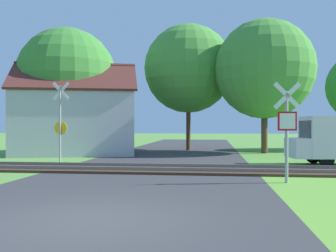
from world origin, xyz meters
name	(u,v)px	position (x,y,z in m)	size (l,w,h in m)	color
ground_plane	(86,220)	(0.00, 0.00, 0.00)	(160.00, 160.00, 0.00)	#5B933D
road_asphalt	(113,200)	(0.00, 2.00, 0.00)	(8.21, 80.00, 0.01)	#38383A
rail_track	(153,169)	(0.00, 7.95, 0.06)	(60.00, 2.60, 0.22)	#422D1E
stop_sign_near	(287,125)	(4.73, 5.25, 1.82)	(0.87, 0.18, 3.20)	#9E9EA5
crossing_sign_far	(60,120)	(-4.80, 10.11, 2.11)	(0.88, 0.15, 3.90)	#9E9EA5
house	(76,121)	(-6.25, 15.96, 2.14)	(8.64, 7.18, 5.82)	#B7B7BC
tree_left	(67,78)	(-7.23, 16.92, 5.01)	(6.56, 6.56, 8.29)	#513823
tree_center	(188,69)	(0.59, 20.65, 6.02)	(6.51, 6.51, 9.28)	#513823
tree_right	(264,69)	(5.77, 18.31, 5.54)	(6.54, 6.54, 8.82)	#513823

